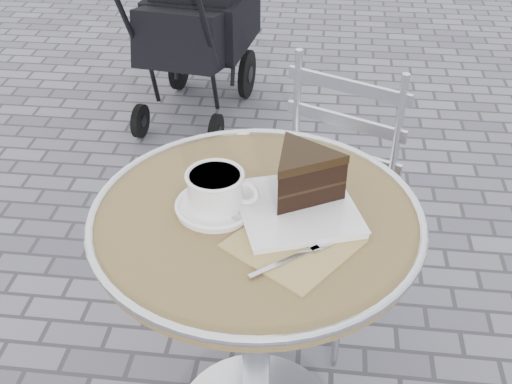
# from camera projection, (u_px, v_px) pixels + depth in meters

# --- Properties ---
(cafe_table) EXTENTS (0.72, 0.72, 0.74)m
(cafe_table) POSITION_uv_depth(u_px,v_px,m) (256.00, 272.00, 1.46)
(cafe_table) COLOR silver
(cafe_table) RESTS_ON ground
(cappuccino_set) EXTENTS (0.18, 0.17, 0.09)m
(cappuccino_set) POSITION_uv_depth(u_px,v_px,m) (217.00, 194.00, 1.36)
(cappuccino_set) COLOR white
(cappuccino_set) RESTS_ON cafe_table
(cake_plate_set) EXTENTS (0.30, 0.40, 0.13)m
(cake_plate_set) POSITION_uv_depth(u_px,v_px,m) (302.00, 183.00, 1.35)
(cake_plate_set) COLOR tan
(cake_plate_set) RESTS_ON cafe_table
(bistro_chair) EXTENTS (0.49, 0.49, 0.83)m
(bistro_chair) POSITION_uv_depth(u_px,v_px,m) (332.00, 170.00, 1.89)
(bistro_chair) COLOR silver
(bistro_chair) RESTS_ON ground
(baby_stroller) EXTENTS (0.52, 0.94, 0.92)m
(baby_stroller) POSITION_uv_depth(u_px,v_px,m) (197.00, 32.00, 3.05)
(baby_stroller) COLOR black
(baby_stroller) RESTS_ON ground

